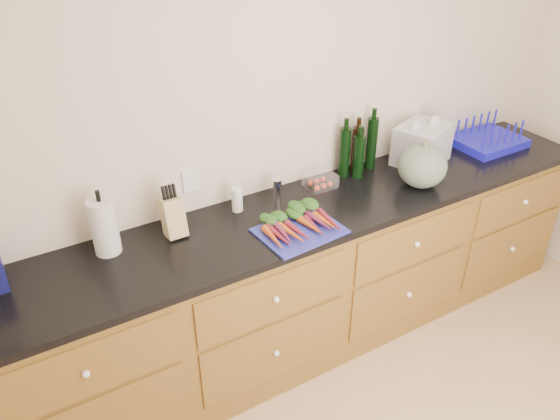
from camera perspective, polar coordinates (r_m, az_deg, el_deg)
wall_back at (r=3.02m, az=0.76°, el=9.07°), size 4.10×0.05×2.60m
cabinets at (r=3.21m, az=3.73°, el=-7.08°), size 3.60×0.64×0.90m
countertop at (r=2.95m, az=3.99°, el=0.10°), size 3.64×0.62×0.04m
cutting_board at (r=2.72m, az=2.07°, el=-2.19°), size 0.43×0.34×0.01m
carrots at (r=2.73m, az=1.60°, el=-1.28°), size 0.38×0.28×0.05m
squash at (r=3.17m, az=14.64°, el=4.48°), size 0.27×0.27×0.25m
paper_towel at (r=2.63m, az=-17.90°, el=-1.68°), size 0.12×0.12×0.28m
knife_block at (r=2.70m, az=-11.11°, el=-0.72°), size 0.10×0.10×0.20m
grinder_salt at (r=2.87m, az=-4.50°, el=1.09°), size 0.06×0.06×0.13m
grinder_pepper at (r=2.87m, az=-4.56°, el=0.97°), size 0.05×0.05×0.12m
canister_chrome at (r=2.97m, az=-0.31°, el=2.21°), size 0.05×0.05×0.12m
tomato_box at (r=3.10m, az=4.22°, el=3.07°), size 0.17×0.13×0.08m
bottles at (r=3.24m, az=8.17°, el=6.22°), size 0.26×0.13×0.32m
grocery_bag at (r=3.45m, az=14.62°, el=6.67°), size 0.40×0.36×0.24m
dish_rack at (r=3.85m, az=20.86°, el=6.94°), size 0.43×0.35×0.17m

